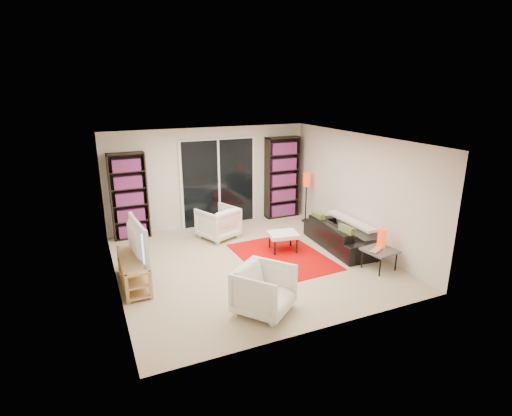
% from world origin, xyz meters
% --- Properties ---
extents(floor, '(5.00, 5.00, 0.00)m').
position_xyz_m(floor, '(0.00, 0.00, 0.00)').
color(floor, tan).
rests_on(floor, ground).
extents(wall_back, '(5.00, 0.02, 2.40)m').
position_xyz_m(wall_back, '(0.00, 2.50, 1.20)').
color(wall_back, beige).
rests_on(wall_back, ground).
extents(wall_front, '(5.00, 0.02, 2.40)m').
position_xyz_m(wall_front, '(0.00, -2.50, 1.20)').
color(wall_front, beige).
rests_on(wall_front, ground).
extents(wall_left, '(0.02, 5.00, 2.40)m').
position_xyz_m(wall_left, '(-2.50, 0.00, 1.20)').
color(wall_left, beige).
rests_on(wall_left, ground).
extents(wall_right, '(0.02, 5.00, 2.40)m').
position_xyz_m(wall_right, '(2.50, 0.00, 1.20)').
color(wall_right, beige).
rests_on(wall_right, ground).
extents(ceiling, '(5.00, 5.00, 0.02)m').
position_xyz_m(ceiling, '(0.00, 0.00, 2.40)').
color(ceiling, white).
rests_on(ceiling, wall_back).
extents(sliding_door, '(1.92, 0.08, 2.16)m').
position_xyz_m(sliding_door, '(0.20, 2.46, 1.05)').
color(sliding_door, white).
rests_on(sliding_door, ground).
extents(bookshelf_left, '(0.80, 0.30, 1.95)m').
position_xyz_m(bookshelf_left, '(-1.95, 2.33, 0.98)').
color(bookshelf_left, black).
rests_on(bookshelf_left, ground).
extents(bookshelf_right, '(0.90, 0.30, 2.10)m').
position_xyz_m(bookshelf_right, '(1.90, 2.33, 1.05)').
color(bookshelf_right, black).
rests_on(bookshelf_right, ground).
extents(tv_stand, '(0.43, 1.33, 0.50)m').
position_xyz_m(tv_stand, '(-2.23, -0.04, 0.26)').
color(tv_stand, tan).
rests_on(tv_stand, floor).
extents(tv, '(0.25, 1.15, 0.66)m').
position_xyz_m(tv, '(-2.21, -0.04, 0.83)').
color(tv, black).
rests_on(tv, tv_stand).
extents(rug, '(1.69, 2.23, 0.01)m').
position_xyz_m(rug, '(0.69, -0.04, 0.01)').
color(rug, '#C70604').
rests_on(rug, floor).
extents(sofa, '(0.85, 1.95, 0.56)m').
position_xyz_m(sofa, '(2.05, -0.07, 0.28)').
color(sofa, black).
rests_on(sofa, floor).
extents(armchair_back, '(1.01, 1.02, 0.72)m').
position_xyz_m(armchair_back, '(-0.15, 1.52, 0.36)').
color(armchair_back, white).
rests_on(armchair_back, floor).
extents(armchair_front, '(1.12, 1.12, 0.74)m').
position_xyz_m(armchair_front, '(-0.52, -1.75, 0.37)').
color(armchair_front, white).
rests_on(armchair_front, floor).
extents(ottoman, '(0.67, 0.58, 0.40)m').
position_xyz_m(ottoman, '(0.85, 0.24, 0.35)').
color(ottoman, white).
rests_on(ottoman, floor).
extents(side_table, '(0.62, 0.62, 0.40)m').
position_xyz_m(side_table, '(2.09, -1.28, 0.36)').
color(side_table, '#49484E').
rests_on(side_table, floor).
extents(laptop, '(0.38, 0.33, 0.03)m').
position_xyz_m(laptop, '(2.01, -1.34, 0.41)').
color(laptop, silver).
rests_on(laptop, side_table).
extents(table_lamp, '(0.16, 0.16, 0.36)m').
position_xyz_m(table_lamp, '(2.20, -1.18, 0.58)').
color(table_lamp, red).
rests_on(table_lamp, side_table).
extents(floor_lamp, '(0.19, 0.19, 1.27)m').
position_xyz_m(floor_lamp, '(2.26, 1.71, 0.95)').
color(floor_lamp, black).
rests_on(floor_lamp, floor).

